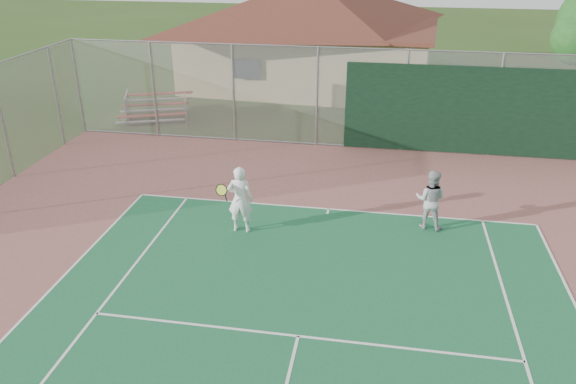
# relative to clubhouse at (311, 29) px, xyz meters

# --- Properties ---
(back_fence) EXTENTS (20.08, 0.11, 3.53)m
(back_fence) POSITION_rel_clubhouse_xyz_m (4.51, -8.84, -1.07)
(back_fence) COLOR gray
(back_fence) RESTS_ON ground
(side_fence_left) EXTENTS (0.08, 9.00, 3.50)m
(side_fence_left) POSITION_rel_clubhouse_xyz_m (-7.60, -13.32, -0.98)
(side_fence_left) COLOR gray
(side_fence_left) RESTS_ON ground
(clubhouse) EXTENTS (13.11, 9.31, 5.39)m
(clubhouse) POSITION_rel_clubhouse_xyz_m (0.00, 0.00, 0.00)
(clubhouse) COLOR #CBB382
(clubhouse) RESTS_ON ground
(bleachers) EXTENTS (3.13, 2.37, 0.99)m
(bleachers) POSITION_rel_clubhouse_xyz_m (-5.43, -6.91, -2.21)
(bleachers) COLOR #A93527
(bleachers) RESTS_ON ground
(player_white_front) EXTENTS (0.88, 0.63, 1.76)m
(player_white_front) POSITION_rel_clubhouse_xyz_m (0.31, -15.54, -1.85)
(player_white_front) COLOR white
(player_white_front) RESTS_ON ground
(player_grey_back) EXTENTS (0.87, 0.74, 1.58)m
(player_grey_back) POSITION_rel_clubhouse_xyz_m (5.05, -14.54, -1.94)
(player_grey_back) COLOR #9FA2A4
(player_grey_back) RESTS_ON ground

